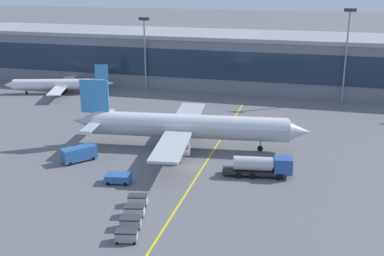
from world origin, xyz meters
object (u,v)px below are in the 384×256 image
at_px(main_airliner, 187,126).
at_px(baggage_cart_2, 134,211).
at_px(lavatory_truck, 80,153).
at_px(baggage_cart_0, 126,236).
at_px(baggage_cart_1, 131,222).
at_px(commuter_jet_far, 59,84).
at_px(baggage_cart_3, 138,200).
at_px(fuel_tanker, 262,166).
at_px(pushback_tug, 119,178).

distance_m(main_airliner, baggage_cart_2, 27.29).
relative_size(lavatory_truck, baggage_cart_0, 2.03).
bearing_deg(baggage_cart_1, baggage_cart_2, 102.73).
xyz_separation_m(baggage_cart_1, commuter_jet_far, (-44.61, 62.18, 1.70)).
bearing_deg(commuter_jet_far, baggage_cart_1, -54.34).
height_order(lavatory_truck, baggage_cart_3, lavatory_truck).
distance_m(fuel_tanker, pushback_tug, 22.25).
relative_size(baggage_cart_0, baggage_cart_1, 1.00).
xyz_separation_m(fuel_tanker, baggage_cart_1, (-13.85, -20.52, -0.96)).
bearing_deg(baggage_cart_1, baggage_cart_0, -77.27).
bearing_deg(baggage_cart_2, main_airliner, 90.34).
bearing_deg(baggage_cart_1, commuter_jet_far, 125.66).
distance_m(baggage_cart_0, baggage_cart_3, 9.60).
bearing_deg(commuter_jet_far, lavatory_truck, -57.09).
bearing_deg(baggage_cart_0, pushback_tug, 115.91).
relative_size(baggage_cart_1, baggage_cart_3, 1.00).
relative_size(baggage_cart_2, baggage_cart_3, 1.00).
xyz_separation_m(main_airliner, baggage_cart_1, (0.87, -30.20, -3.36)).
bearing_deg(commuter_jet_far, pushback_tug, -52.79).
distance_m(lavatory_truck, baggage_cart_3, 20.18).
bearing_deg(fuel_tanker, commuter_jet_far, 144.53).
relative_size(main_airliner, pushback_tug, 10.53).
bearing_deg(baggage_cart_2, baggage_cart_1, -77.27).
xyz_separation_m(pushback_tug, baggage_cart_3, (5.47, -6.25, -0.07)).
distance_m(baggage_cart_3, commuter_jet_far, 70.69).
xyz_separation_m(lavatory_truck, pushback_tug, (9.95, -6.76, -0.57)).
relative_size(fuel_tanker, baggage_cart_2, 3.78).
height_order(fuel_tanker, commuter_jet_far, commuter_jet_far).
bearing_deg(main_airliner, baggage_cart_2, -89.66).
bearing_deg(baggage_cart_3, commuter_jet_far, 127.68).
bearing_deg(baggage_cart_1, pushback_tug, 118.84).
distance_m(lavatory_truck, baggage_cart_1, 25.57).
distance_m(pushback_tug, commuter_jet_far, 62.41).
xyz_separation_m(baggage_cart_0, baggage_cart_3, (-2.12, 9.36, 0.00)).
xyz_separation_m(baggage_cart_2, commuter_jet_far, (-43.90, 59.06, 1.70)).
bearing_deg(main_airliner, baggage_cart_1, -88.35).
distance_m(pushback_tug, baggage_cart_3, 8.30).
relative_size(baggage_cart_0, baggage_cart_3, 1.00).
height_order(fuel_tanker, baggage_cart_2, fuel_tanker).
relative_size(fuel_tanker, commuter_jet_far, 0.39).
bearing_deg(commuter_jet_far, main_airliner, -36.17).
height_order(baggage_cart_0, baggage_cart_1, same).
bearing_deg(main_airliner, lavatory_truck, -145.52).
height_order(pushback_tug, baggage_cart_2, baggage_cart_2).
height_order(lavatory_truck, baggage_cart_1, lavatory_truck).
xyz_separation_m(fuel_tanker, baggage_cart_0, (-13.14, -23.65, -0.96)).
xyz_separation_m(lavatory_truck, commuter_jet_far, (-27.78, 42.93, 1.06)).
xyz_separation_m(fuel_tanker, pushback_tug, (-20.73, -8.03, -0.90)).
bearing_deg(baggage_cart_2, fuel_tanker, 50.10).
relative_size(fuel_tanker, baggage_cart_1, 3.78).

